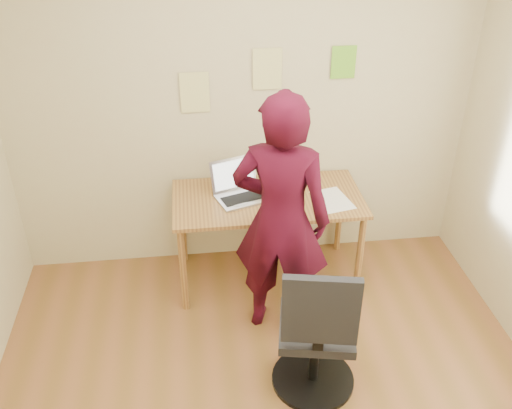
{
  "coord_description": "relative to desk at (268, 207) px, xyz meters",
  "views": [
    {
      "loc": [
        -0.38,
        -2.19,
        2.9
      ],
      "look_at": [
        0.01,
        0.95,
        0.95
      ],
      "focal_mm": 40.0,
      "sensor_mm": 36.0,
      "label": 1
    }
  ],
  "objects": [
    {
      "name": "desk",
      "position": [
        0.0,
        0.0,
        0.0
      ],
      "size": [
        1.4,
        0.7,
        0.74
      ],
      "color": "olive",
      "rests_on": "ground"
    },
    {
      "name": "wall_note_right",
      "position": [
        0.59,
        0.36,
        0.97
      ],
      "size": [
        0.18,
        0.0,
        0.24
      ],
      "primitive_type": "cube",
      "color": "#6DBC2A",
      "rests_on": "room"
    },
    {
      "name": "phone",
      "position": [
        0.16,
        -0.21,
        0.09
      ],
      "size": [
        0.07,
        0.11,
        0.01
      ],
      "rotation": [
        0.0,
        0.0,
        0.16
      ],
      "color": "black",
      "rests_on": "desk"
    },
    {
      "name": "wall_note_left",
      "position": [
        -0.49,
        0.36,
        0.79
      ],
      "size": [
        0.21,
        0.0,
        0.3
      ],
      "primitive_type": "cube",
      "color": "#D8D381",
      "rests_on": "room"
    },
    {
      "name": "person",
      "position": [
        0.01,
        -0.53,
        0.23
      ],
      "size": [
        0.75,
        0.61,
        1.77
      ],
      "primitive_type": "imported",
      "rotation": [
        0.0,
        0.0,
        2.8
      ],
      "color": "#370716",
      "rests_on": "ground"
    },
    {
      "name": "room",
      "position": [
        -0.15,
        -1.38,
        0.7
      ],
      "size": [
        3.58,
        3.58,
        2.78
      ],
      "color": "brown",
      "rests_on": "ground"
    },
    {
      "name": "office_chair",
      "position": [
        0.13,
        -1.16,
        -0.22
      ],
      "size": [
        0.53,
        0.54,
        1.01
      ],
      "rotation": [
        0.0,
        0.0,
        -0.19
      ],
      "color": "black",
      "rests_on": "ground"
    },
    {
      "name": "laptop",
      "position": [
        -0.21,
        0.04,
        0.14
      ],
      "size": [
        0.44,
        0.41,
        0.26
      ],
      "rotation": [
        0.0,
        0.0,
        0.33
      ],
      "color": "#B6B5BD",
      "rests_on": "desk"
    },
    {
      "name": "paper_sheet",
      "position": [
        0.47,
        -0.1,
        0.09
      ],
      "size": [
        0.3,
        0.37,
        0.0
      ],
      "primitive_type": "cube",
      "rotation": [
        0.0,
        0.0,
        0.22
      ],
      "color": "white",
      "rests_on": "desk"
    },
    {
      "name": "wall_note_mid",
      "position": [
        0.04,
        0.36,
        0.94
      ],
      "size": [
        0.21,
        0.0,
        0.3
      ],
      "primitive_type": "cube",
      "color": "#D8D381",
      "rests_on": "room"
    }
  ]
}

